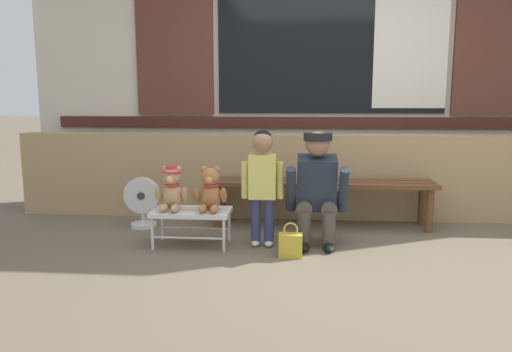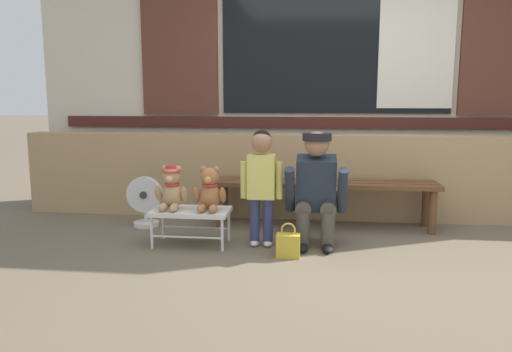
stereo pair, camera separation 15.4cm
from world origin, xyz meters
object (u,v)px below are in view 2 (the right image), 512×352
at_px(wooden_bench_long, 323,188).
at_px(teddy_bear_with_hat, 172,188).
at_px(floor_fan, 145,202).
at_px(child_standing, 262,175).
at_px(handbag_on_ground, 288,245).
at_px(adult_crouching, 317,189).
at_px(small_display_bench, 191,213).
at_px(teddy_bear_plain, 210,190).

relative_size(wooden_bench_long, teddy_bear_with_hat, 5.78).
bearing_deg(floor_fan, child_standing, -22.37).
bearing_deg(handbag_on_ground, floor_fan, 151.75).
bearing_deg(wooden_bench_long, child_standing, -127.55).
xyz_separation_m(wooden_bench_long, handbag_on_ground, (-0.27, -0.94, -0.28)).
relative_size(wooden_bench_long, adult_crouching, 2.21).
height_order(handbag_on_ground, floor_fan, floor_fan).
xyz_separation_m(adult_crouching, handbag_on_ground, (-0.21, -0.33, -0.38)).
xyz_separation_m(handbag_on_ground, floor_fan, (-1.40, 0.75, 0.14)).
relative_size(teddy_bear_with_hat, child_standing, 0.38).
relative_size(child_standing, adult_crouching, 1.01).
relative_size(teddy_bear_with_hat, floor_fan, 0.76).
xyz_separation_m(small_display_bench, teddy_bear_with_hat, (-0.16, 0.00, 0.21)).
height_order(wooden_bench_long, child_standing, child_standing).
distance_m(child_standing, adult_crouching, 0.47).
relative_size(small_display_bench, adult_crouching, 0.67).
bearing_deg(small_display_bench, child_standing, 4.21).
bearing_deg(teddy_bear_with_hat, small_display_bench, -0.77).
bearing_deg(small_display_bench, adult_crouching, 5.35).
bearing_deg(handbag_on_ground, adult_crouching, 56.76).
bearing_deg(child_standing, teddy_bear_with_hat, -176.86).
height_order(small_display_bench, floor_fan, floor_fan).
xyz_separation_m(teddy_bear_with_hat, floor_fan, (-0.42, 0.52, -0.23)).
height_order(small_display_bench, teddy_bear_with_hat, teddy_bear_with_hat).
bearing_deg(adult_crouching, child_standing, -173.19).
bearing_deg(teddy_bear_with_hat, wooden_bench_long, 29.36).
height_order(teddy_bear_with_hat, handbag_on_ground, teddy_bear_with_hat).
relative_size(teddy_bear_with_hat, handbag_on_ground, 1.34).
xyz_separation_m(adult_crouching, floor_fan, (-1.62, 0.43, -0.24)).
height_order(teddy_bear_plain, handbag_on_ground, teddy_bear_plain).
distance_m(adult_crouching, handbag_on_ground, 0.55).
height_order(teddy_bear_with_hat, floor_fan, teddy_bear_with_hat).
xyz_separation_m(teddy_bear_with_hat, child_standing, (0.74, 0.04, 0.12)).
height_order(small_display_bench, teddy_bear_plain, teddy_bear_plain).
bearing_deg(teddy_bear_plain, small_display_bench, -179.49).
bearing_deg(small_display_bench, floor_fan, 138.10).
relative_size(wooden_bench_long, small_display_bench, 3.28).
xyz_separation_m(child_standing, floor_fan, (-1.17, 0.48, -0.35)).
relative_size(child_standing, handbag_on_ground, 3.52).
xyz_separation_m(wooden_bench_long, teddy_bear_plain, (-0.93, -0.71, 0.09)).
height_order(small_display_bench, adult_crouching, adult_crouching).
bearing_deg(small_display_bench, teddy_bear_with_hat, 179.23).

